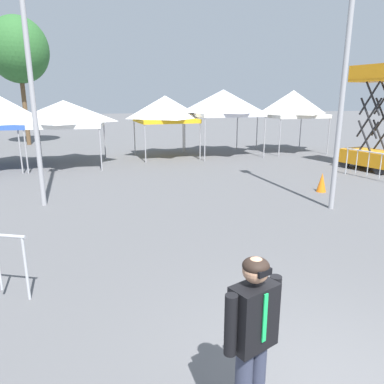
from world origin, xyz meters
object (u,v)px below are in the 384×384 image
at_px(person_foreground, 253,334).
at_px(crowd_barrier_near_person, 369,160).
at_px(scissor_lift, 373,140).
at_px(tree_behind_tents_center, 18,50).
at_px(canopy_tent_behind_center, 293,104).
at_px(light_pole_near_lift, 349,32).
at_px(light_pole_opposite_side, 26,35).
at_px(canopy_tent_behind_right, 223,103).
at_px(canopy_tent_behind_left, 165,109).
at_px(canopy_tent_center, 64,113).
at_px(traffic_cone_lot_center, 322,182).

height_order(person_foreground, crowd_barrier_near_person, person_foreground).
xyz_separation_m(scissor_lift, tree_behind_tents_center, (-15.94, 12.98, 4.63)).
bearing_deg(canopy_tent_behind_center, light_pole_near_lift, -113.44).
bearing_deg(person_foreground, tree_behind_tents_center, 103.61).
height_order(light_pole_opposite_side, tree_behind_tents_center, light_pole_opposite_side).
relative_size(canopy_tent_behind_right, tree_behind_tents_center, 0.46).
height_order(canopy_tent_behind_left, canopy_tent_behind_right, canopy_tent_behind_right).
xyz_separation_m(canopy_tent_behind_right, tree_behind_tents_center, (-11.10, 7.24, 3.14)).
distance_m(canopy_tent_behind_right, crowd_barrier_near_person, 8.25).
bearing_deg(canopy_tent_behind_left, scissor_lift, -35.79).
bearing_deg(canopy_tent_behind_left, canopy_tent_center, -164.28).
xyz_separation_m(canopy_tent_center, canopy_tent_behind_left, (4.87, 1.37, 0.11)).
bearing_deg(canopy_tent_behind_right, canopy_tent_center, -170.48).
xyz_separation_m(canopy_tent_behind_left, canopy_tent_behind_center, (7.34, 0.02, 0.22)).
bearing_deg(light_pole_near_lift, person_foreground, -130.46).
distance_m(canopy_tent_center, tree_behind_tents_center, 9.79).
xyz_separation_m(canopy_tent_center, light_pole_near_lift, (7.73, -8.92, 2.30)).
height_order(canopy_tent_behind_right, person_foreground, canopy_tent_behind_right).
bearing_deg(person_foreground, canopy_tent_behind_right, 71.63).
bearing_deg(canopy_tent_behind_right, tree_behind_tents_center, 146.86).
bearing_deg(canopy_tent_behind_right, canopy_tent_behind_left, 179.53).
relative_size(canopy_tent_behind_center, light_pole_near_lift, 0.42).
bearing_deg(canopy_tent_center, canopy_tent_behind_left, 15.72).
bearing_deg(canopy_tent_behind_right, crowd_barrier_near_person, -64.49).
height_order(canopy_tent_behind_center, traffic_cone_lot_center, canopy_tent_behind_center).
xyz_separation_m(light_pole_near_lift, light_pole_opposite_side, (-8.00, 2.41, -0.02)).
bearing_deg(canopy_tent_behind_right, traffic_cone_lot_center, -86.41).
relative_size(tree_behind_tents_center, traffic_cone_lot_center, 12.31).
bearing_deg(tree_behind_tents_center, canopy_tent_behind_center, -25.22).
xyz_separation_m(canopy_tent_behind_center, tree_behind_tents_center, (-15.28, 7.20, 3.22)).
bearing_deg(canopy_tent_center, canopy_tent_behind_center, 6.49).
bearing_deg(person_foreground, crowd_barrier_near_person, 45.66).
height_order(scissor_lift, light_pole_near_lift, light_pole_near_lift).
distance_m(scissor_lift, light_pole_near_lift, 7.63).
bearing_deg(scissor_lift, crowd_barrier_near_person, -133.40).
distance_m(canopy_tent_behind_right, light_pole_opposite_side, 11.57).
bearing_deg(tree_behind_tents_center, light_pole_near_lift, -58.32).
bearing_deg(canopy_tent_behind_center, traffic_cone_lot_center, -113.01).
distance_m(canopy_tent_behind_right, traffic_cone_lot_center, 8.91).
relative_size(canopy_tent_behind_center, scissor_lift, 0.79).
relative_size(canopy_tent_behind_right, traffic_cone_lot_center, 5.71).
height_order(person_foreground, tree_behind_tents_center, tree_behind_tents_center).
bearing_deg(scissor_lift, tree_behind_tents_center, 140.84).
distance_m(canopy_tent_behind_center, scissor_lift, 5.99).
bearing_deg(light_pole_opposite_side, traffic_cone_lot_center, -4.45).
xyz_separation_m(scissor_lift, traffic_cone_lot_center, (-4.31, -2.81, -0.98)).
xyz_separation_m(canopy_tent_behind_right, person_foreground, (-5.40, -16.27, -1.75)).
xyz_separation_m(person_foreground, crowd_barrier_near_person, (8.85, 9.05, -0.28)).
height_order(scissor_lift, traffic_cone_lot_center, scissor_lift).
bearing_deg(canopy_tent_behind_right, scissor_lift, -49.84).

